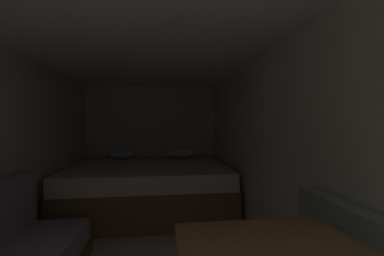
# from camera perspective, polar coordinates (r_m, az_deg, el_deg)

# --- Properties ---
(wall_back) EXTENTS (2.47, 0.05, 1.98)m
(wall_back) POSITION_cam_1_polar(r_m,az_deg,el_deg) (4.56, -9.36, -2.74)
(wall_back) COLOR beige
(wall_back) RESTS_ON ground
(wall_right) EXTENTS (0.05, 4.66, 1.98)m
(wall_right) POSITION_cam_1_polar(r_m,az_deg,el_deg) (2.44, 18.05, -6.03)
(wall_right) COLOR beige
(wall_right) RESTS_ON ground
(ceiling_slab) EXTENTS (2.47, 4.66, 0.05)m
(ceiling_slab) POSITION_cam_1_polar(r_m,az_deg,el_deg) (2.31, -11.92, 19.06)
(ceiling_slab) COLOR white
(ceiling_slab) RESTS_ON wall_left
(bed) EXTENTS (2.25, 1.70, 0.86)m
(bed) POSITION_cam_1_polar(r_m,az_deg,el_deg) (3.76, -9.91, -13.50)
(bed) COLOR brown
(bed) RESTS_ON ground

